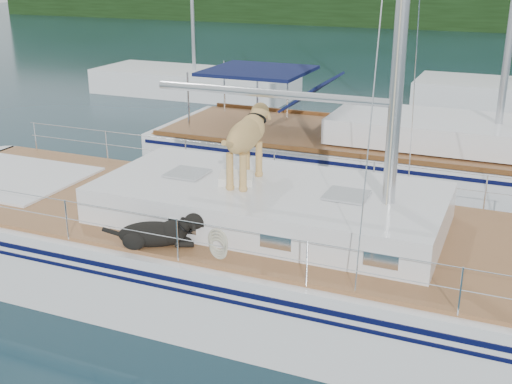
% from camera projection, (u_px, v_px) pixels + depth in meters
% --- Properties ---
extents(ground, '(120.00, 120.00, 0.00)m').
position_uv_depth(ground, '(223.00, 283.00, 10.56)').
color(ground, black).
rests_on(ground, ground).
extents(shore_bank, '(92.00, 1.00, 1.20)m').
position_uv_depth(shore_bank, '(478.00, 21.00, 50.38)').
color(shore_bank, '#595147').
rests_on(shore_bank, ground).
extents(main_sailboat, '(12.00, 3.85, 14.01)m').
position_uv_depth(main_sailboat, '(228.00, 246.00, 10.29)').
color(main_sailboat, white).
rests_on(main_sailboat, ground).
extents(neighbor_sailboat, '(11.00, 3.50, 13.30)m').
position_uv_depth(neighbor_sailboat, '(389.00, 160.00, 14.94)').
color(neighbor_sailboat, white).
rests_on(neighbor_sailboat, ground).
extents(bg_boat_west, '(8.00, 3.00, 11.65)m').
position_uv_depth(bg_boat_west, '(195.00, 83.00, 25.47)').
color(bg_boat_west, white).
rests_on(bg_boat_west, ground).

